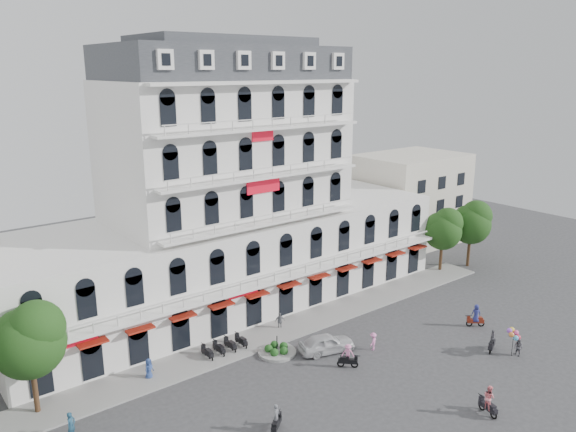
# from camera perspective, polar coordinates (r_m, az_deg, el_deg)

# --- Properties ---
(ground) EXTENTS (120.00, 120.00, 0.00)m
(ground) POSITION_cam_1_polar(r_m,az_deg,el_deg) (45.91, 6.68, -15.41)
(ground) COLOR #38383A
(ground) RESTS_ON ground
(sidewalk) EXTENTS (53.00, 4.00, 0.16)m
(sidewalk) POSITION_cam_1_polar(r_m,az_deg,el_deg) (51.83, -0.46, -11.48)
(sidewalk) COLOR gray
(sidewalk) RESTS_ON ground
(main_building) EXTENTS (45.00, 15.00, 25.80)m
(main_building) POSITION_cam_1_polar(r_m,az_deg,el_deg) (55.45, -6.17, 1.07)
(main_building) COLOR silver
(main_building) RESTS_ON ground
(flank_building_east) EXTENTS (14.00, 10.00, 12.00)m
(flank_building_east) POSITION_cam_1_polar(r_m,az_deg,el_deg) (77.35, 12.25, 1.73)
(flank_building_east) COLOR beige
(flank_building_east) RESTS_ON ground
(traffic_island) EXTENTS (3.20, 3.20, 1.60)m
(traffic_island) POSITION_cam_1_polar(r_m,az_deg,el_deg) (48.01, -1.13, -13.52)
(traffic_island) COLOR gray
(traffic_island) RESTS_ON ground
(parked_scooter_row) EXTENTS (4.40, 1.80, 1.10)m
(parked_scooter_row) POSITION_cam_1_polar(r_m,az_deg,el_deg) (48.53, -6.43, -13.63)
(parked_scooter_row) COLOR black
(parked_scooter_row) RESTS_ON ground
(tree_west_inner) EXTENTS (4.76, 4.76, 8.25)m
(tree_west_inner) POSITION_cam_1_polar(r_m,az_deg,el_deg) (41.80, -24.78, -11.17)
(tree_west_inner) COLOR #382314
(tree_west_inner) RESTS_ON ground
(tree_east_inner) EXTENTS (4.40, 4.37, 7.57)m
(tree_east_inner) POSITION_cam_1_polar(r_m,az_deg,el_deg) (67.03, 15.50, -1.17)
(tree_east_inner) COLOR #382314
(tree_east_inner) RESTS_ON ground
(tree_east_outer) EXTENTS (4.65, 4.65, 8.05)m
(tree_east_outer) POSITION_cam_1_polar(r_m,az_deg,el_deg) (69.59, 18.15, -0.51)
(tree_east_outer) COLOR #382314
(tree_east_outer) RESTS_ON ground
(parked_car) EXTENTS (5.07, 3.19, 1.61)m
(parked_car) POSITION_cam_1_polar(r_m,az_deg,el_deg) (48.08, 3.94, -12.77)
(parked_car) COLOR silver
(parked_car) RESTS_ON ground
(rider_west) EXTENTS (1.42, 1.20, 2.01)m
(rider_west) POSITION_cam_1_polar(r_m,az_deg,el_deg) (38.83, -1.18, -19.99)
(rider_west) COLOR black
(rider_west) RESTS_ON ground
(rider_southwest) EXTENTS (0.83, 1.68, 2.21)m
(rider_southwest) POSITION_cam_1_polar(r_m,az_deg,el_deg) (42.52, 19.72, -17.15)
(rider_southwest) COLOR black
(rider_southwest) RESTS_ON ground
(rider_east) EXTENTS (1.38, 1.23, 2.18)m
(rider_east) POSITION_cam_1_polar(r_m,az_deg,el_deg) (54.95, 18.55, -9.56)
(rider_east) COLOR maroon
(rider_east) RESTS_ON ground
(rider_northeast) EXTENTS (1.62, 0.89, 1.95)m
(rider_northeast) POSITION_cam_1_polar(r_m,az_deg,el_deg) (51.02, 20.03, -11.84)
(rider_northeast) COLOR black
(rider_northeast) RESTS_ON ground
(rider_center) EXTENTS (1.31, 1.31, 2.01)m
(rider_center) POSITION_cam_1_polar(r_m,az_deg,el_deg) (45.92, 6.10, -13.90)
(rider_center) COLOR black
(rider_center) RESTS_ON ground
(pedestrian_left) EXTENTS (0.98, 0.86, 1.69)m
(pedestrian_left) POSITION_cam_1_polar(r_m,az_deg,el_deg) (45.52, -13.95, -14.84)
(pedestrian_left) COLOR navy
(pedestrian_left) RESTS_ON ground
(pedestrian_mid) EXTENTS (1.00, 0.68, 1.57)m
(pedestrian_mid) POSITION_cam_1_polar(r_m,az_deg,el_deg) (51.86, -0.83, -10.60)
(pedestrian_mid) COLOR slate
(pedestrian_mid) RESTS_ON ground
(pedestrian_right) EXTENTS (1.14, 0.91, 1.55)m
(pedestrian_right) POSITION_cam_1_polar(r_m,az_deg,el_deg) (48.87, 8.64, -12.47)
(pedestrian_right) COLOR pink
(pedestrian_right) RESTS_ON ground
(pedestrian_far) EXTENTS (0.80, 0.74, 1.83)m
(pedestrian_far) POSITION_cam_1_polar(r_m,az_deg,el_deg) (40.70, -21.16, -19.22)
(pedestrian_far) COLOR navy
(pedestrian_far) RESTS_ON ground
(balloon_vendor) EXTENTS (1.30, 1.23, 2.45)m
(balloon_vendor) POSITION_cam_1_polar(r_m,az_deg,el_deg) (50.74, 22.18, -11.73)
(balloon_vendor) COLOR #58575F
(balloon_vendor) RESTS_ON ground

